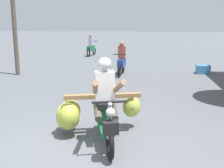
{
  "coord_description": "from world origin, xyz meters",
  "views": [
    {
      "loc": [
        0.95,
        -4.33,
        2.19
      ],
      "look_at": [
        0.28,
        1.44,
        0.9
      ],
      "focal_mm": 45.25,
      "sensor_mm": 36.0,
      "label": 1
    }
  ],
  "objects_px": {
    "motorbike_distant_ahead_right": "(91,47)",
    "motorbike_main_loaded": "(92,110)",
    "motorbike_distant_ahead_left": "(122,61)",
    "utility_pole": "(13,9)",
    "produce_crate": "(203,69)"
  },
  "relations": [
    {
      "from": "motorbike_main_loaded",
      "to": "motorbike_distant_ahead_right",
      "type": "height_order",
      "value": "motorbike_main_loaded"
    },
    {
      "from": "motorbike_distant_ahead_left",
      "to": "utility_pole",
      "type": "relative_size",
      "value": 0.3
    },
    {
      "from": "motorbike_distant_ahead_left",
      "to": "utility_pole",
      "type": "distance_m",
      "value": 4.85
    },
    {
      "from": "motorbike_distant_ahead_left",
      "to": "motorbike_distant_ahead_right",
      "type": "height_order",
      "value": "same"
    },
    {
      "from": "motorbike_distant_ahead_left",
      "to": "utility_pole",
      "type": "bearing_deg",
      "value": -173.34
    },
    {
      "from": "produce_crate",
      "to": "utility_pole",
      "type": "relative_size",
      "value": 0.1
    },
    {
      "from": "motorbike_main_loaded",
      "to": "produce_crate",
      "type": "distance_m",
      "value": 8.06
    },
    {
      "from": "motorbike_main_loaded",
      "to": "motorbike_distant_ahead_right",
      "type": "xyz_separation_m",
      "value": [
        -2.51,
        12.98,
        0.04
      ]
    },
    {
      "from": "produce_crate",
      "to": "motorbike_distant_ahead_right",
      "type": "bearing_deg",
      "value": 136.34
    },
    {
      "from": "utility_pole",
      "to": "motorbike_distant_ahead_left",
      "type": "bearing_deg",
      "value": 6.66
    },
    {
      "from": "motorbike_distant_ahead_left",
      "to": "motorbike_distant_ahead_right",
      "type": "relative_size",
      "value": 1.01
    },
    {
      "from": "produce_crate",
      "to": "utility_pole",
      "type": "distance_m",
      "value": 8.28
    },
    {
      "from": "motorbike_distant_ahead_right",
      "to": "motorbike_main_loaded",
      "type": "bearing_deg",
      "value": -79.03
    },
    {
      "from": "motorbike_distant_ahead_right",
      "to": "motorbike_distant_ahead_left",
      "type": "bearing_deg",
      "value": -68.37
    },
    {
      "from": "motorbike_distant_ahead_right",
      "to": "utility_pole",
      "type": "distance_m",
      "value": 7.4
    }
  ]
}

